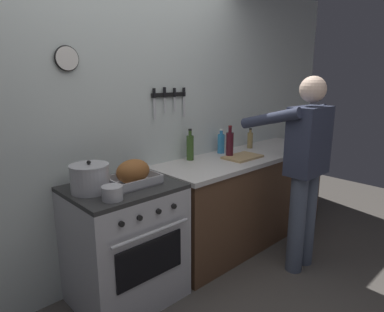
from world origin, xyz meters
The scene contains 12 objects.
wall_back centered at (0.00, 1.35, 1.30)m, with size 6.00×0.13×2.60m.
counter_block centered at (1.20, 0.99, 0.45)m, with size 2.03×0.65×0.90m.
stove centered at (-0.22, 0.99, 0.45)m, with size 0.76×0.67×0.90m.
person_cook centered at (1.13, 0.33, 0.95)m, with size 0.51×0.63×1.66m.
roasting_pan centered at (-0.15, 0.95, 0.98)m, with size 0.35×0.26×0.19m.
stock_pot centered at (-0.44, 1.03, 0.99)m, with size 0.26×0.26×0.22m.
saucepan centered at (-0.41, 0.79, 0.94)m, with size 0.13×0.13×0.09m.
cutting_board centered at (1.05, 0.92, 0.91)m, with size 0.36×0.24×0.02m, color tan.
bottle_vinegar centered at (1.47, 1.15, 0.99)m, with size 0.06×0.06×0.22m.
bottle_olive_oil centered at (0.64, 1.20, 1.02)m, with size 0.07×0.07×0.29m.
bottle_dish_soap centered at (1.06, 1.20, 1.00)m, with size 0.07×0.07×0.24m.
bottle_wine_red centered at (0.98, 1.02, 1.03)m, with size 0.07×0.07×0.30m.
Camera 1 is at (-1.41, -1.00, 1.66)m, focal length 31.34 mm.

